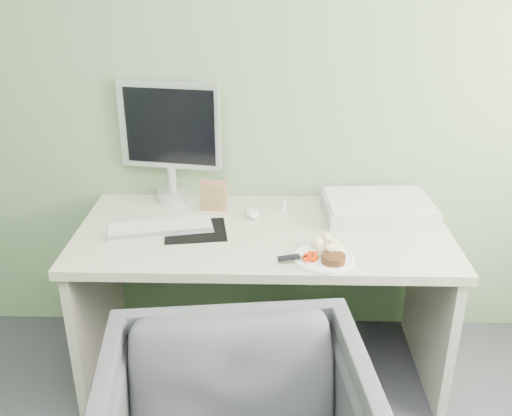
{
  "coord_description": "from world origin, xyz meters",
  "views": [
    {
      "loc": [
        0.02,
        -0.57,
        1.82
      ],
      "look_at": [
        -0.03,
        1.5,
        0.89
      ],
      "focal_mm": 40.0,
      "sensor_mm": 36.0,
      "label": 1
    }
  ],
  "objects_px": {
    "scanner": "(378,208)",
    "monitor": "(170,136)",
    "desk": "(263,267)",
    "plate": "(324,258)"
  },
  "relations": [
    {
      "from": "scanner",
      "to": "monitor",
      "type": "xyz_separation_m",
      "value": [
        -0.95,
        0.16,
        0.28
      ]
    },
    {
      "from": "desk",
      "to": "plate",
      "type": "height_order",
      "value": "plate"
    },
    {
      "from": "desk",
      "to": "plate",
      "type": "relative_size",
      "value": 6.74
    },
    {
      "from": "desk",
      "to": "plate",
      "type": "distance_m",
      "value": 0.4
    },
    {
      "from": "desk",
      "to": "scanner",
      "type": "height_order",
      "value": "scanner"
    },
    {
      "from": "desk",
      "to": "scanner",
      "type": "xyz_separation_m",
      "value": [
        0.52,
        0.16,
        0.22
      ]
    },
    {
      "from": "desk",
      "to": "monitor",
      "type": "relative_size",
      "value": 2.81
    },
    {
      "from": "desk",
      "to": "plate",
      "type": "bearing_deg",
      "value": -47.07
    },
    {
      "from": "plate",
      "to": "scanner",
      "type": "bearing_deg",
      "value": 56.2
    },
    {
      "from": "plate",
      "to": "scanner",
      "type": "xyz_separation_m",
      "value": [
        0.28,
        0.41,
        0.03
      ]
    }
  ]
}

